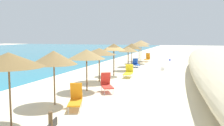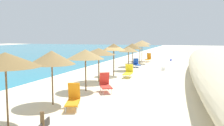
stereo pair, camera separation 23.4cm
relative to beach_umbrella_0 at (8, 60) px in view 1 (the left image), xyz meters
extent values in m
plane|color=beige|center=(12.28, -0.73, -2.56)|extent=(160.00, 160.00, 0.00)
cylinder|color=brown|center=(0.00, 0.00, -1.34)|extent=(0.07, 0.07, 2.44)
cone|color=olive|center=(0.00, 0.00, 0.00)|extent=(2.64, 2.64, 0.55)
cylinder|color=brown|center=(3.23, 0.02, -1.46)|extent=(0.08, 0.08, 2.20)
cone|color=olive|center=(3.23, 0.02, -0.17)|extent=(2.33, 2.33, 0.68)
cylinder|color=brown|center=(6.71, -0.24, -1.48)|extent=(0.09, 0.09, 2.18)
cone|color=#9E7F4C|center=(6.71, -0.24, -0.23)|extent=(2.35, 2.35, 0.61)
cylinder|color=brown|center=(9.94, 0.13, -1.46)|extent=(0.10, 0.10, 2.21)
cone|color=olive|center=(9.94, 0.13, -0.26)|extent=(2.57, 2.57, 0.50)
cylinder|color=brown|center=(13.05, -0.07, -1.37)|extent=(0.10, 0.10, 2.39)
cone|color=olive|center=(13.05, -0.07, -0.04)|extent=(2.02, 2.02, 0.58)
cylinder|color=brown|center=(16.76, -0.43, -1.54)|extent=(0.10, 0.10, 2.05)
cone|color=#9E7F4C|center=(16.76, -0.43, -0.41)|extent=(2.00, 2.00, 0.51)
cylinder|color=brown|center=(20.04, -0.04, -1.48)|extent=(0.08, 0.08, 2.16)
cone|color=olive|center=(20.04, -0.04, -0.23)|extent=(2.16, 2.16, 0.64)
cylinder|color=brown|center=(23.53, -0.18, -1.39)|extent=(0.08, 0.08, 2.34)
cone|color=#9E7F4C|center=(23.53, -0.18, -0.09)|extent=(2.69, 2.69, 0.57)
cylinder|color=brown|center=(26.55, 0.16, -1.32)|extent=(0.08, 0.08, 2.49)
cone|color=tan|center=(26.55, 0.16, 0.06)|extent=(2.46, 2.46, 0.57)
cube|color=red|center=(6.61, -1.63, -2.19)|extent=(1.37, 1.13, 0.07)
cube|color=red|center=(7.11, -1.35, -1.78)|extent=(0.53, 0.67, 0.81)
cylinder|color=silver|center=(6.02, -1.66, -2.40)|extent=(0.04, 0.04, 0.33)
cylinder|color=silver|center=(6.27, -2.11, -2.40)|extent=(0.04, 0.04, 0.33)
cylinder|color=silver|center=(6.94, -1.15, -2.40)|extent=(0.04, 0.04, 0.33)
cylinder|color=silver|center=(7.19, -1.60, -2.40)|extent=(0.04, 0.04, 0.33)
cube|color=yellow|center=(12.51, -1.48, -2.23)|extent=(1.58, 0.78, 0.07)
cube|color=yellow|center=(13.23, -1.41, -1.87)|extent=(0.25, 0.67, 0.72)
cylinder|color=silver|center=(11.83, -1.26, -2.41)|extent=(0.04, 0.04, 0.30)
cylinder|color=silver|center=(11.88, -1.81, -2.41)|extent=(0.04, 0.04, 0.30)
cylinder|color=silver|center=(13.13, -1.14, -2.41)|extent=(0.04, 0.04, 0.30)
cylinder|color=silver|center=(13.18, -1.70, -2.41)|extent=(0.04, 0.04, 0.30)
cube|color=orange|center=(25.90, -0.79, -2.22)|extent=(1.39, 0.65, 0.07)
cube|color=orange|center=(26.54, -0.83, -1.81)|extent=(0.33, 0.58, 0.82)
cylinder|color=silver|center=(25.35, -0.51, -2.41)|extent=(0.04, 0.04, 0.30)
cylinder|color=silver|center=(25.31, -0.99, -2.41)|extent=(0.04, 0.04, 0.30)
cylinder|color=silver|center=(26.49, -0.59, -2.41)|extent=(0.04, 0.04, 0.30)
cylinder|color=silver|center=(26.46, -1.07, -2.41)|extent=(0.04, 0.04, 0.30)
cube|color=blue|center=(19.50, -0.71, -2.27)|extent=(1.44, 1.09, 0.07)
cube|color=blue|center=(20.05, -0.45, -1.93)|extent=(0.45, 0.63, 0.67)
cylinder|color=silver|center=(18.88, -0.71, -2.43)|extent=(0.04, 0.04, 0.26)
cylinder|color=silver|center=(19.10, -1.17, -2.43)|extent=(0.04, 0.04, 0.26)
cylinder|color=silver|center=(19.90, -0.25, -2.43)|extent=(0.04, 0.04, 0.26)
cylinder|color=silver|center=(20.11, -0.70, -2.43)|extent=(0.04, 0.04, 0.26)
cube|color=orange|center=(2.70, -1.36, -2.21)|extent=(1.37, 0.96, 0.07)
cube|color=orange|center=(3.26, -1.17, -1.78)|extent=(0.46, 0.64, 0.85)
cylinder|color=silver|center=(2.12, -1.31, -2.41)|extent=(0.04, 0.04, 0.31)
cylinder|color=silver|center=(2.29, -1.77, -2.41)|extent=(0.04, 0.04, 0.31)
cylinder|color=silver|center=(3.12, -0.95, -2.41)|extent=(0.04, 0.04, 0.31)
cylinder|color=silver|center=(3.29, -1.42, -2.41)|extent=(0.04, 0.04, 0.31)
sphere|color=blue|center=(28.26, -3.64, -2.42)|extent=(0.28, 0.28, 0.28)
cube|color=white|center=(18.14, -3.73, -2.39)|extent=(0.56, 0.45, 0.35)
camera|label=1|loc=(-7.62, -6.43, 0.86)|focal=40.13mm
camera|label=2|loc=(-7.55, -6.65, 0.86)|focal=40.13mm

